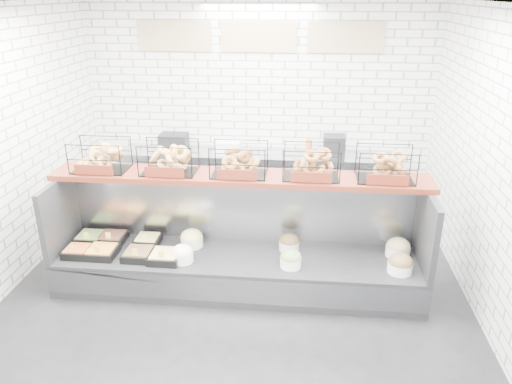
# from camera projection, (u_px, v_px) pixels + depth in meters

# --- Properties ---
(ground) EXTENTS (5.50, 5.50, 0.00)m
(ground) POSITION_uv_depth(u_px,v_px,m) (235.00, 301.00, 5.36)
(ground) COLOR black
(ground) RESTS_ON ground
(room_shell) EXTENTS (5.02, 5.51, 3.01)m
(room_shell) POSITION_uv_depth(u_px,v_px,m) (239.00, 99.00, 5.14)
(room_shell) COLOR white
(room_shell) RESTS_ON ground
(display_case) EXTENTS (4.00, 0.90, 1.20)m
(display_case) POSITION_uv_depth(u_px,v_px,m) (237.00, 258.00, 5.56)
(display_case) COLOR black
(display_case) RESTS_ON ground
(bagel_shelf) EXTENTS (4.10, 0.50, 0.40)m
(bagel_shelf) POSITION_uv_depth(u_px,v_px,m) (239.00, 164.00, 5.32)
(bagel_shelf) COLOR #4B1810
(bagel_shelf) RESTS_ON display_case
(prep_counter) EXTENTS (4.00, 0.60, 1.20)m
(prep_counter) POSITION_uv_depth(u_px,v_px,m) (256.00, 180.00, 7.43)
(prep_counter) COLOR #93969B
(prep_counter) RESTS_ON ground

